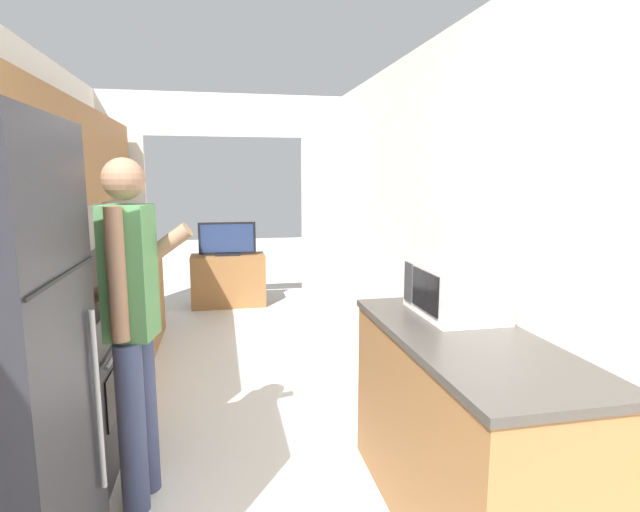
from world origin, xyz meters
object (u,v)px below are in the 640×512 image
at_px(range_oven, 56,391).
at_px(television, 227,239).
at_px(person, 132,324).
at_px(tv_cabinet, 228,280).
at_px(microwave, 455,287).

height_order(range_oven, television, television).
height_order(person, tv_cabinet, person).
relative_size(range_oven, tv_cabinet, 1.16).
bearing_deg(microwave, range_oven, 166.41).
height_order(range_oven, microwave, microwave).
relative_size(person, tv_cabinet, 1.87).
xyz_separation_m(microwave, tv_cabinet, (-1.08, 3.99, -0.74)).
distance_m(person, microwave, 1.61).
xyz_separation_m(person, microwave, (1.59, -0.15, 0.14)).
bearing_deg(tv_cabinet, person, -97.62).
relative_size(tv_cabinet, television, 1.30).
xyz_separation_m(range_oven, television, (0.99, 3.44, 0.39)).
relative_size(person, television, 2.44).
distance_m(range_oven, tv_cabinet, 3.63).
distance_m(range_oven, person, 0.75).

